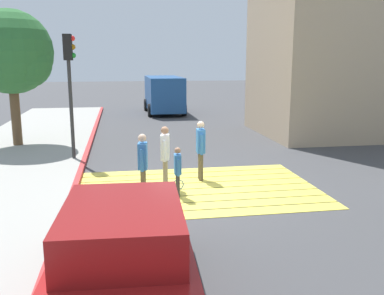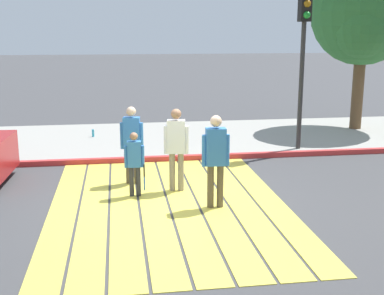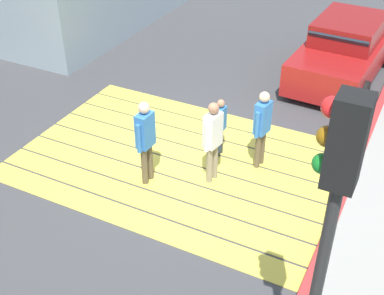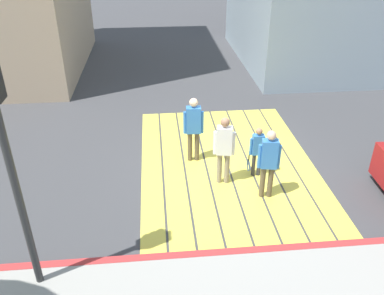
{
  "view_description": "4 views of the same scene",
  "coord_description": "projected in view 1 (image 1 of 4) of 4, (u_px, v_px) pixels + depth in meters",
  "views": [
    {
      "loc": [
        -1.99,
        -10.79,
        3.41
      ],
      "look_at": [
        -0.03,
        0.69,
        1.0
      ],
      "focal_mm": 39.67,
      "sensor_mm": 36.0,
      "label": 1
    },
    {
      "loc": [
        8.87,
        -0.88,
        3.2
      ],
      "look_at": [
        -0.48,
        0.52,
        0.98
      ],
      "focal_mm": 47.01,
      "sensor_mm": 36.0,
      "label": 2
    },
    {
      "loc": [
        -4.01,
        7.39,
        6.04
      ],
      "look_at": [
        -0.59,
        0.6,
        0.89
      ],
      "focal_mm": 47.45,
      "sensor_mm": 36.0,
      "label": 3
    },
    {
      "loc": [
        -8.66,
        1.75,
        5.43
      ],
      "look_at": [
        -0.68,
        0.97,
        0.9
      ],
      "focal_mm": 37.68,
      "sensor_mm": 36.0,
      "label": 4
    }
  ],
  "objects": [
    {
      "name": "crosswalk_stripes",
      "position": [
        197.0,
        189.0,
        11.43
      ],
      "size": [
        6.4,
        4.35,
        0.01
      ],
      "color": "#EAD64C",
      "rests_on": "ground"
    },
    {
      "name": "traffic_light_corner",
      "position": [
        70.0,
        72.0,
        13.94
      ],
      "size": [
        0.39,
        0.28,
        4.24
      ],
      "color": "#2D2D2D",
      "rests_on": "ground"
    },
    {
      "name": "pedestrian_adult_trailing",
      "position": [
        165.0,
        153.0,
        11.34
      ],
      "size": [
        0.27,
        0.49,
        1.69
      ],
      "color": "gray",
      "rests_on": "ground"
    },
    {
      "name": "ground_plane",
      "position": [
        197.0,
        189.0,
        11.43
      ],
      "size": [
        120.0,
        120.0,
        0.0
      ],
      "primitive_type": "plane",
      "color": "#424244"
    },
    {
      "name": "car_parked_near_curb",
      "position": [
        124.0,
        261.0,
        5.76
      ],
      "size": [
        2.16,
        4.39,
        1.57
      ],
      "color": "maroon",
      "rests_on": "ground"
    },
    {
      "name": "pedestrian_adult_side",
      "position": [
        143.0,
        162.0,
        10.4
      ],
      "size": [
        0.26,
        0.48,
        1.66
      ],
      "color": "brown",
      "rests_on": "ground"
    },
    {
      "name": "pedestrian_adult_lead",
      "position": [
        201.0,
        146.0,
        12.08
      ],
      "size": [
        0.24,
        0.5,
        1.72
      ],
      "color": "brown",
      "rests_on": "ground"
    },
    {
      "name": "pedestrian_child_with_racket",
      "position": [
        178.0,
        169.0,
        10.62
      ],
      "size": [
        0.28,
        0.39,
        1.29
      ],
      "color": "#333338",
      "rests_on": "ground"
    },
    {
      "name": "curb_painted",
      "position": [
        73.0,
        193.0,
        10.88
      ],
      "size": [
        0.16,
        40.0,
        0.13
      ],
      "primitive_type": "cube",
      "color": "#BC3333",
      "rests_on": "ground"
    },
    {
      "name": "van_down_street",
      "position": [
        164.0,
        94.0,
        27.48
      ],
      "size": [
        2.4,
        5.22,
        2.35
      ],
      "color": "#1E4C8C",
      "rests_on": "ground"
    },
    {
      "name": "building_far_north",
      "position": [
        353.0,
        0.0,
        19.03
      ],
      "size": [
        8.0,
        6.03,
        12.14
      ],
      "color": "tan",
      "rests_on": "ground"
    },
    {
      "name": "street_tree",
      "position": [
        13.0,
        54.0,
        16.08
      ],
      "size": [
        3.2,
        3.2,
        5.32
      ],
      "color": "brown",
      "rests_on": "ground"
    }
  ]
}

